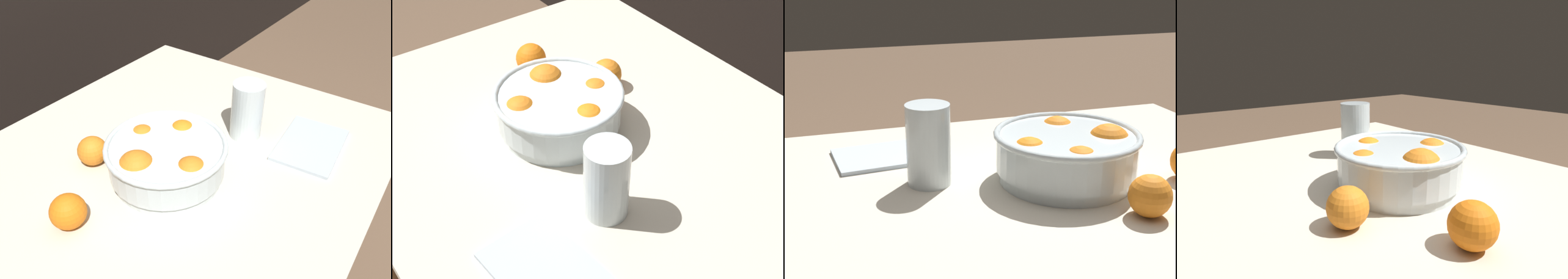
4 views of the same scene
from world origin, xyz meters
TOP-DOWN VIEW (x-y plane):
  - dining_table at (0.00, 0.00)m, footprint 1.04×0.88m
  - fruit_bowl at (-0.05, -0.03)m, footprint 0.26×0.26m
  - juice_glass at (0.19, -0.09)m, footprint 0.08×0.08m
  - orange_loose_near_bowl at (-0.26, 0.04)m, footprint 0.07×0.07m
  - orange_loose_front at (-0.11, 0.14)m, footprint 0.07×0.07m
  - napkin at (0.24, -0.25)m, footprint 0.22×0.16m

SIDE VIEW (x-z plane):
  - dining_table at x=0.00m, z-range 0.27..0.98m
  - napkin at x=0.24m, z-range 0.71..0.72m
  - orange_loose_front at x=-0.11m, z-range 0.71..0.78m
  - orange_loose_near_bowl at x=-0.26m, z-range 0.71..0.78m
  - fruit_bowl at x=-0.05m, z-range 0.71..0.81m
  - juice_glass at x=0.19m, z-range 0.70..0.85m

